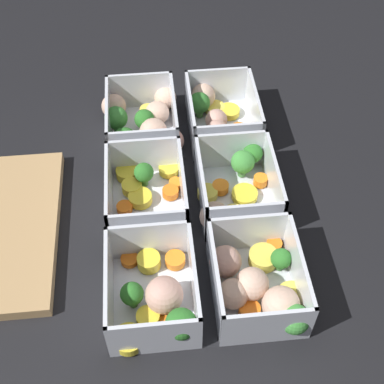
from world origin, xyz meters
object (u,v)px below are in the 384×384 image
(container_near_right, at_px, (218,115))
(container_far_right, at_px, (143,122))
(container_near_center, at_px, (235,189))
(container_far_center, at_px, (146,199))
(container_near_left, at_px, (259,285))
(container_far_left, at_px, (156,297))

(container_near_right, relative_size, container_far_right, 1.02)
(container_near_center, distance_m, container_far_center, 0.13)
(container_far_center, xyz_separation_m, container_far_right, (0.16, -0.00, 0.00))
(container_near_left, bearing_deg, container_near_right, 1.57)
(container_near_left, xyz_separation_m, container_near_right, (0.33, 0.01, -0.00))
(container_near_right, bearing_deg, container_far_right, 92.85)
(container_near_left, xyz_separation_m, container_near_center, (0.17, 0.00, -0.00))
(container_far_right, bearing_deg, container_far_left, -179.51)
(container_near_left, bearing_deg, container_far_right, 22.58)
(container_near_right, bearing_deg, container_near_center, -178.51)
(container_near_right, xyz_separation_m, container_far_right, (-0.01, 0.13, 0.00))
(container_near_left, bearing_deg, container_near_center, 1.64)
(container_near_left, relative_size, container_near_center, 1.03)
(container_near_left, distance_m, container_far_center, 0.21)
(container_far_left, bearing_deg, container_near_left, -88.26)
(container_near_left, distance_m, container_far_right, 0.35)
(container_far_right, bearing_deg, container_near_left, -157.42)
(container_far_center, distance_m, container_far_right, 0.16)
(container_near_left, height_order, container_near_right, same)
(container_near_center, bearing_deg, container_near_left, -178.36)
(container_near_center, xyz_separation_m, container_near_right, (0.17, 0.00, 0.00))
(container_near_right, relative_size, container_far_left, 1.01)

